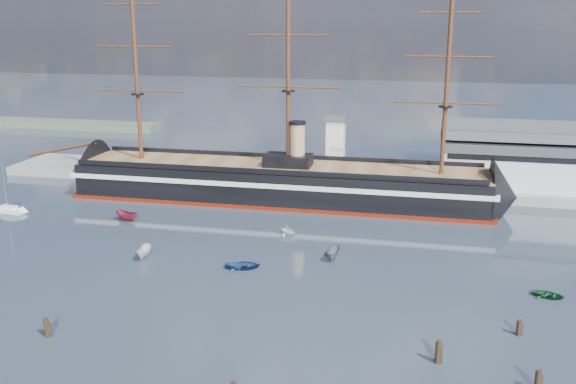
# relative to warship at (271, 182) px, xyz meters

# --- Properties ---
(ground) EXTENTS (600.00, 600.00, 0.00)m
(ground) POSITION_rel_warship_xyz_m (8.95, -20.00, -4.04)
(ground) COLOR #26313E
(ground) RESTS_ON ground
(quay) EXTENTS (180.00, 18.00, 2.00)m
(quay) POSITION_rel_warship_xyz_m (18.95, 16.00, -4.04)
(quay) COLOR slate
(quay) RESTS_ON ground
(quay_tower) EXTENTS (5.00, 5.00, 15.00)m
(quay_tower) POSITION_rel_warship_xyz_m (11.95, 13.00, 5.72)
(quay_tower) COLOR silver
(quay_tower) RESTS_ON ground
(warship) EXTENTS (112.96, 17.14, 53.94)m
(warship) POSITION_rel_warship_xyz_m (0.00, 0.00, 0.00)
(warship) COLOR black
(warship) RESTS_ON ground
(sailboat) EXTENTS (6.79, 2.85, 10.53)m
(sailboat) POSITION_rel_warship_xyz_m (-49.86, -21.27, -3.37)
(sailboat) COLOR white
(sailboat) RESTS_ON ground
(motorboat_a) EXTENTS (6.11, 3.02, 2.34)m
(motorboat_a) POSITION_rel_warship_xyz_m (-11.87, -38.66, -4.04)
(motorboat_a) COLOR silver
(motorboat_a) RESTS_ON ground
(motorboat_b) EXTENTS (2.08, 3.69, 1.62)m
(motorboat_b) POSITION_rel_warship_xyz_m (5.45, -39.52, -4.04)
(motorboat_b) COLOR navy
(motorboat_b) RESTS_ON ground
(motorboat_c) EXTENTS (5.88, 2.37, 2.32)m
(motorboat_c) POSITION_rel_warship_xyz_m (18.89, -32.21, -4.04)
(motorboat_c) COLOR slate
(motorboat_c) RESTS_ON ground
(motorboat_d) EXTENTS (4.88, 6.23, 2.10)m
(motorboat_d) POSITION_rel_warship_xyz_m (8.70, -22.21, -4.04)
(motorboat_d) COLOR silver
(motorboat_d) RESTS_ON ground
(motorboat_e) EXTENTS (1.83, 2.88, 1.25)m
(motorboat_e) POSITION_rel_warship_xyz_m (51.11, -40.22, -4.04)
(motorboat_e) COLOR #114524
(motorboat_e) RESTS_ON ground
(motorboat_g) EXTENTS (4.48, 6.83, 2.56)m
(motorboat_g) POSITION_rel_warship_xyz_m (-23.71, -21.17, -4.04)
(motorboat_g) COLOR maroon
(motorboat_g) RESTS_ON ground
(piling_near_left) EXTENTS (0.64, 0.64, 3.20)m
(piling_near_left) POSITION_rel_warship_xyz_m (-11.86, -66.62, -4.04)
(piling_near_left) COLOR black
(piling_near_left) RESTS_ON ground
(piling_near_right) EXTENTS (0.64, 0.64, 3.54)m
(piling_near_right) POSITION_rel_warship_xyz_m (35.74, -62.16, -4.04)
(piling_near_right) COLOR black
(piling_near_right) RESTS_ON ground
(piling_far_right) EXTENTS (0.64, 0.64, 2.77)m
(piling_far_right) POSITION_rel_warship_xyz_m (45.62, -53.03, -4.04)
(piling_far_right) COLOR black
(piling_far_right) RESTS_ON ground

